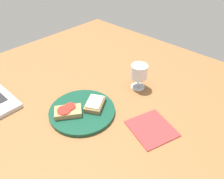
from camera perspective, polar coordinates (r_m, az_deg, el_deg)
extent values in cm
cube|color=brown|center=(94.12, -4.98, -3.37)|extent=(140.00, 140.00, 3.00)
cylinder|color=#144733|center=(87.24, -7.80, -5.60)|extent=(25.87, 25.87, 1.44)
cube|color=#A88456|center=(85.33, -11.38, -5.69)|extent=(11.84, 11.02, 2.02)
cylinder|color=red|center=(85.43, -10.91, -4.41)|extent=(4.31, 4.31, 0.50)
cylinder|color=red|center=(84.40, -12.43, -5.30)|extent=(5.18, 5.18, 0.45)
cube|color=#937047|center=(87.22, -4.49, -3.86)|extent=(11.43, 10.32, 1.87)
cube|color=#F4EAB7|center=(86.38, -4.53, -3.22)|extent=(9.70, 8.69, 0.71)
cylinder|color=white|center=(100.46, 6.73, 0.73)|extent=(6.35, 6.35, 0.40)
cylinder|color=white|center=(98.93, 6.84, 1.96)|extent=(0.88, 0.88, 4.88)
cylinder|color=white|center=(95.86, 7.08, 4.67)|extent=(7.31, 7.31, 6.21)
cylinder|color=white|center=(96.59, 7.02, 3.98)|extent=(6.72, 6.72, 3.48)
cube|color=#B23333|center=(81.95, 10.31, -9.97)|extent=(18.78, 19.30, 0.40)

